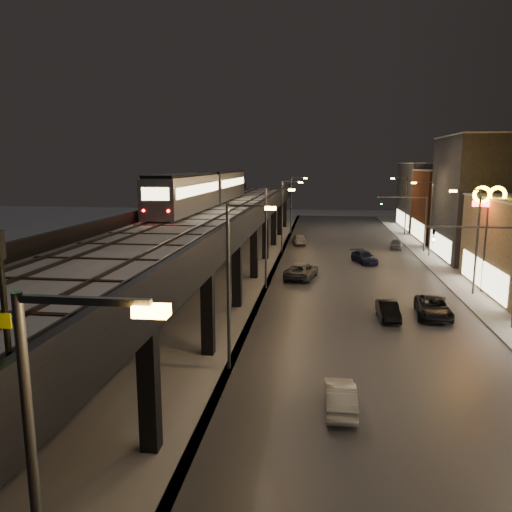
{
  "coord_description": "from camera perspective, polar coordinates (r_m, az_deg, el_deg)",
  "views": [
    {
      "loc": [
        4.04,
        -12.08,
        11.0
      ],
      "look_at": [
        -0.15,
        20.0,
        5.0
      ],
      "focal_mm": 35.0,
      "sensor_mm": 36.0,
      "label": 1
    }
  ],
  "objects": [
    {
      "name": "car_onc_dark",
      "position": [
        38.44,
        19.61,
        -5.64
      ],
      "size": [
        2.84,
        5.35,
        1.43
      ],
      "primitive_type": "imported",
      "rotation": [
        0.0,
        0.0,
        -0.09
      ],
      "color": "black",
      "rests_on": "ground"
    },
    {
      "name": "streetlight_left_1",
      "position": [
        26.11,
        -2.59,
        -2.25
      ],
      "size": [
        2.57,
        0.28,
        9.0
      ],
      "color": "#38383A",
      "rests_on": "ground"
    },
    {
      "name": "streetlight_left_3",
      "position": [
        61.51,
        3.26,
        5.11
      ],
      "size": [
        2.57,
        0.28,
        9.0
      ],
      "color": "#38383A",
      "rests_on": "ground"
    },
    {
      "name": "streetlight_left_2",
      "position": [
        43.69,
        1.51,
        2.92
      ],
      "size": [
        2.57,
        0.28,
        9.0
      ],
      "color": "#38383A",
      "rests_on": "ground"
    },
    {
      "name": "subway_train",
      "position": [
        55.84,
        -5.6,
        7.74
      ],
      "size": [
        2.92,
        35.26,
        3.49
      ],
      "color": "gray",
      "rests_on": "viaduct_trackbed"
    },
    {
      "name": "streetlight_right_2",
      "position": [
        45.27,
        23.67,
        2.3
      ],
      "size": [
        2.56,
        0.28,
        9.0
      ],
      "color": "#38383A",
      "rests_on": "ground"
    },
    {
      "name": "car_onc_red",
      "position": [
        67.64,
        15.73,
        1.29
      ],
      "size": [
        2.1,
        3.88,
        1.25
      ],
      "primitive_type": "imported",
      "rotation": [
        0.0,
        0.0,
        -0.18
      ],
      "color": "slate",
      "rests_on": "ground"
    },
    {
      "name": "streetlight_right_3",
      "position": [
        62.64,
        19.16,
        4.65
      ],
      "size": [
        2.56,
        0.28,
        9.0
      ],
      "color": "#38383A",
      "rests_on": "ground"
    },
    {
      "name": "streetlight_left_4",
      "position": [
        79.41,
        4.22,
        6.31
      ],
      "size": [
        2.57,
        0.28,
        9.0
      ],
      "color": "#38383A",
      "rests_on": "ground"
    },
    {
      "name": "elevated_viaduct",
      "position": [
        45.37,
        -5.41,
        3.64
      ],
      "size": [
        9.0,
        100.0,
        6.3
      ],
      "color": "black",
      "rests_on": "ground"
    },
    {
      "name": "streetlight_left_0",
      "position": [
        10.16,
        -22.41,
        -24.92
      ],
      "size": [
        2.57,
        0.28,
        9.0
      ],
      "color": "#38383A",
      "rests_on": "ground"
    },
    {
      "name": "building_e",
      "position": [
        76.94,
        22.55,
        5.29
      ],
      "size": [
        12.2,
        12.2,
        10.16
      ],
      "color": "#592713",
      "rests_on": "ground"
    },
    {
      "name": "car_onc_silver",
      "position": [
        36.93,
        14.85,
        -6.15
      ],
      "size": [
        1.45,
        3.9,
        1.27
      ],
      "primitive_type": "imported",
      "rotation": [
        0.0,
        0.0,
        0.03
      ],
      "color": "black",
      "rests_on": "ground"
    },
    {
      "name": "car_mid_silver",
      "position": [
        48.55,
        5.22,
        -1.72
      ],
      "size": [
        3.46,
        5.83,
        1.52
      ],
      "primitive_type": "imported",
      "rotation": [
        0.0,
        0.0,
        2.96
      ],
      "color": "#4C4D4F",
      "rests_on": "ground"
    },
    {
      "name": "viaduct_parapet_far",
      "position": [
        46.55,
        -10.64,
        5.21
      ],
      "size": [
        0.3,
        100.0,
        1.1
      ],
      "primitive_type": "cube",
      "color": "black",
      "rests_on": "elevated_viaduct"
    },
    {
      "name": "building_d",
      "position": [
        63.42,
        25.91,
        5.91
      ],
      "size": [
        12.2,
        13.2,
        14.16
      ],
      "color": "#303139",
      "rests_on": "ground"
    },
    {
      "name": "sidewalk_right",
      "position": [
        50.17,
        22.84,
        -2.92
      ],
      "size": [
        4.0,
        120.0,
        0.14
      ],
      "primitive_type": "cube",
      "color": "#9FA1A8",
      "rests_on": "ground"
    },
    {
      "name": "car_onc_white",
      "position": [
        57.05,
        12.26,
        -0.19
      ],
      "size": [
        3.19,
        4.82,
        1.3
      ],
      "primitive_type": "imported",
      "rotation": [
        0.0,
        0.0,
        0.33
      ],
      "color": "#141A3B",
      "rests_on": "ground"
    },
    {
      "name": "traffic_light_rig_a",
      "position": [
        36.64,
        26.09,
        -0.8
      ],
      "size": [
        6.1,
        0.34,
        7.0
      ],
      "color": "#38383A",
      "rests_on": "ground"
    },
    {
      "name": "streetlight_right_4",
      "position": [
        80.29,
        16.6,
        5.95
      ],
      "size": [
        2.56,
        0.28,
        9.0
      ],
      "color": "#38383A",
      "rests_on": "ground"
    },
    {
      "name": "road_surface",
      "position": [
        48.46,
        11.35,
        -2.79
      ],
      "size": [
        17.0,
        120.0,
        0.06
      ],
      "primitive_type": "cube",
      "color": "#46474D",
      "rests_on": "ground"
    },
    {
      "name": "viaduct_trackbed",
      "position": [
        45.41,
        -5.4,
        4.63
      ],
      "size": [
        8.4,
        100.0,
        0.32
      ],
      "color": "#B2B7C1",
      "rests_on": "elevated_viaduct"
    },
    {
      "name": "traffic_light_rig_b",
      "position": [
        65.47,
        17.83,
        4.3
      ],
      "size": [
        6.1,
        0.34,
        7.0
      ],
      "color": "#38383A",
      "rests_on": "ground"
    },
    {
      "name": "viaduct_parapet_streetside",
      "position": [
        44.63,
        0.09,
        5.17
      ],
      "size": [
        0.3,
        100.0,
        1.1
      ],
      "primitive_type": "cube",
      "color": "black",
      "rests_on": "elevated_viaduct"
    },
    {
      "name": "sign_mcdonalds",
      "position": [
        46.35,
        25.05,
        5.0
      ],
      "size": [
        2.72,
        0.39,
        9.18
      ],
      "color": "#38383A",
      "rests_on": "ground"
    },
    {
      "name": "building_f",
      "position": [
        90.47,
        20.3,
        6.42
      ],
      "size": [
        12.2,
        16.2,
        11.16
      ],
      "color": "#343437",
      "rests_on": "ground"
    },
    {
      "name": "car_near_white",
      "position": [
        23.62,
        9.6,
        -15.67
      ],
      "size": [
        1.42,
        3.88,
        1.27
      ],
      "primitive_type": "imported",
      "rotation": [
        0.0,
        0.0,
        3.16
      ],
      "color": "#A8A8A8",
      "rests_on": "ground"
    },
    {
      "name": "under_viaduct_pavement",
      "position": [
        49.37,
        -4.49,
        -2.37
      ],
      "size": [
        11.0,
        120.0,
        0.06
      ],
      "primitive_type": "cube",
      "color": "#9FA1A8",
      "rests_on": "ground"
    },
    {
      "name": "car_far_white",
      "position": [
        68.98,
        4.94,
        1.89
      ],
      "size": [
        2.38,
        4.39,
        1.42
      ],
      "primitive_type": "imported",
      "rotation": [
        0.0,
        0.0,
        3.32
      ],
      "color": "silver",
      "rests_on": "ground"
    }
  ]
}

